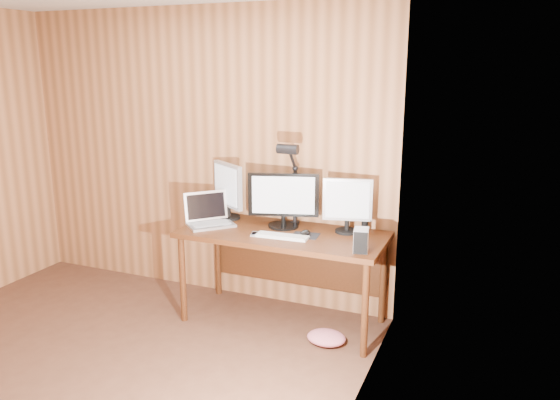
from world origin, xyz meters
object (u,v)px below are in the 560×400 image
Objects in this scene: monitor_left at (228,189)px; desk_lamp at (291,172)px; monitor_center at (283,199)px; mouse at (305,233)px; desk at (286,244)px; keyboard at (282,236)px; monitor_right at (347,204)px; hard_drive at (361,240)px; laptop at (209,217)px; speaker at (365,224)px; phone at (255,234)px.

monitor_left is 0.66× the size of desk_lamp.
mouse is at bearing -48.66° from monitor_center.
keyboard reaches higher than desk.
monitor_left is 1.03m from monitor_right.
monitor_left is at bearing 151.85° from hard_drive.
desk is 0.58m from desk_lamp.
hard_drive is at bearing -54.54° from laptop.
monitor_left is at bearing 147.43° from mouse.
laptop is 1.26m from speaker.
laptop is at bearing 161.50° from hard_drive.
phone is 0.56m from desk_lamp.
keyboard is (0.62, -0.31, -0.25)m from monitor_left.
monitor_center reaches higher than monitor_right.
phone is 0.86m from speaker.
keyboard is 0.66m from speaker.
monitor_center is at bearing 144.07° from hard_drive.
monitor_left is 0.82m from mouse.
keyboard is at bearing -8.80° from phone.
mouse is (0.76, -0.20, -0.23)m from monitor_left.
hard_drive is (0.63, -0.08, 0.07)m from keyboard.
mouse is at bearing -144.25° from speaker.
mouse is at bearing -23.61° from desk.
monitor_right is 0.59× the size of desk_lamp.
hard_drive is at bearing -41.80° from monitor_center.
monitor_left reaches higher than keyboard.
monitor_center is 1.29× the size of monitor_right.
desk is at bearing -100.62° from desk_lamp.
hard_drive is (0.21, -0.39, -0.15)m from monitor_right.
monitor_left is at bearing 168.55° from desk.
phone is at bearing -61.07° from laptop.
monitor_left is 4.04× the size of phone.
monitor_left reaches higher than mouse.
keyboard is at bearing -76.60° from desk.
monitor_right reaches higher than keyboard.
desk is at bearing -179.69° from monitor_right.
keyboard is 0.22m from phone.
desk is 9.86× the size of hard_drive.
laptop is at bearing 162.84° from mouse.
mouse is at bearing -46.19° from laptop.
monitor_right is at bearing -11.17° from monitor_center.
speaker is (1.22, 0.29, -0.00)m from laptop.
monitor_center is 1.22× the size of laptop.
monitor_left is at bearing 25.09° from laptop.
monitor_left is 0.61m from desk_lamp.
monitor_right is (0.51, 0.05, 0.00)m from monitor_center.
monitor_right reaches higher than laptop.
monitor_left is at bearing 166.22° from monitor_right.
laptop is at bearing 178.48° from monitor_center.
monitor_center reaches higher than phone.
keyboard is at bearing -157.26° from monitor_right.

